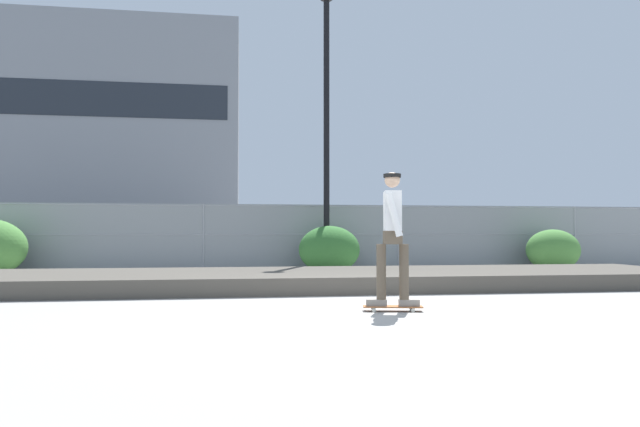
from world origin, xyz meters
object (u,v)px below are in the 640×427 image
at_px(parked_car_far, 593,239).
at_px(shrub_right, 553,250).
at_px(skater, 392,229).
at_px(parked_car_mid, 397,239).
at_px(street_lamp, 327,98).
at_px(parked_car_near, 201,240).
at_px(skateboard, 393,307).
at_px(shrub_center, 329,250).

bearing_deg(parked_car_far, shrub_right, -136.47).
xyz_separation_m(skater, parked_car_mid, (3.17, 10.87, -0.27)).
relative_size(street_lamp, parked_car_mid, 1.70).
relative_size(street_lamp, parked_car_near, 1.75).
distance_m(skateboard, street_lamp, 8.75).
distance_m(parked_car_far, shrub_right, 4.73).
bearing_deg(shrub_center, parked_car_far, 18.56).
xyz_separation_m(skater, parked_car_far, (10.02, 10.37, -0.27)).
bearing_deg(skateboard, skater, -26.57).
bearing_deg(skateboard, shrub_center, 87.90).
height_order(skater, parked_car_mid, skater).
height_order(parked_car_mid, parked_car_far, same).
bearing_deg(parked_car_near, parked_car_far, -2.42).
relative_size(skateboard, parked_car_mid, 0.18).
bearing_deg(parked_car_mid, street_lamp, -130.28).
xyz_separation_m(skateboard, parked_car_far, (10.02, 10.37, 0.78)).
xyz_separation_m(skater, shrub_center, (0.26, 7.09, -0.49)).
bearing_deg(skater, skateboard, 153.43).
bearing_deg(parked_car_mid, shrub_center, -127.61).
xyz_separation_m(parked_car_near, parked_car_mid, (6.48, -0.06, 0.00)).
relative_size(skateboard, shrub_center, 0.51).
bearing_deg(parked_car_far, shrub_center, -161.44).
relative_size(skater, parked_car_mid, 0.40).
bearing_deg(skater, parked_car_near, 106.84).
height_order(parked_car_mid, shrub_right, parked_car_mid).
relative_size(street_lamp, parked_car_far, 1.72).
bearing_deg(parked_car_far, skater, -134.02).
height_order(parked_car_mid, shrub_center, parked_car_mid).
relative_size(skater, parked_car_far, 0.41).
relative_size(skater, parked_car_near, 0.41).
distance_m(street_lamp, shrub_right, 7.59).
bearing_deg(shrub_center, skater, -92.10).
bearing_deg(skateboard, street_lamp, 88.19).
relative_size(parked_car_far, shrub_right, 2.99).
xyz_separation_m(parked_car_far, shrub_right, (-3.43, -3.26, -0.26)).
distance_m(parked_car_mid, shrub_center, 4.78).
height_order(skateboard, parked_car_mid, parked_car_mid).
relative_size(street_lamp, shrub_center, 4.79).
relative_size(skater, shrub_right, 1.21).
xyz_separation_m(skateboard, shrub_right, (6.59, 7.11, 0.52)).
bearing_deg(parked_car_near, parked_car_mid, -0.53).
relative_size(parked_car_near, shrub_center, 2.74).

